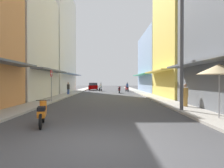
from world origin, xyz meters
name	(u,v)px	position (x,y,z in m)	size (l,w,h in m)	color
ground_plane	(107,94)	(0.00, 21.32, 0.00)	(111.39, 111.39, 0.00)	#424244
sidewalk_left	(69,94)	(-5.01, 21.32, 0.06)	(1.71, 58.63, 0.12)	#ADA89E
sidewalk_right	(145,94)	(5.01, 21.32, 0.06)	(1.71, 58.63, 0.12)	#ADA89E
building_left_mid	(16,44)	(-8.86, 14.74, 5.45)	(7.05, 9.51, 10.91)	silver
building_left_far	(50,42)	(-8.86, 26.14, 7.76)	(7.05, 12.13, 15.52)	silver
building_right_mid	(189,30)	(8.86, 16.28, 7.22)	(7.05, 9.08, 14.44)	#EFD159
building_right_far	(162,63)	(8.86, 27.83, 4.77)	(7.05, 13.42, 9.54)	#8CA5CC
motorbike_red	(127,87)	(3.25, 28.64, 0.70)	(0.59, 1.80, 1.58)	black
motorbike_white	(100,87)	(-1.29, 30.87, 0.70)	(0.63, 1.79, 1.58)	black
motorbike_maroon	(119,90)	(1.77, 24.46, 0.50)	(0.55, 1.81, 0.96)	black
motorbike_orange	(42,113)	(-2.29, 2.48, 0.50)	(0.65, 1.78, 0.96)	black
parked_car	(93,86)	(-2.88, 34.87, 0.74)	(1.94, 4.17, 1.45)	#8C0000
pedestrian_midway	(68,89)	(-4.86, 20.25, 0.80)	(0.34, 0.34, 1.60)	#334C8C
pedestrian_crossing	(185,96)	(5.24, 7.58, 0.78)	(0.34, 0.34, 1.57)	#BF8C3F
vendor_umbrella	(219,69)	(5.16, 3.35, 2.26)	(1.92, 1.92, 2.49)	#99999E
utility_pole	(182,40)	(4.40, 5.91, 4.04)	(0.20, 1.20, 7.92)	#4C4C4F
street_sign_no_entry	(51,81)	(-4.30, 10.84, 1.72)	(0.07, 0.60, 2.65)	gray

